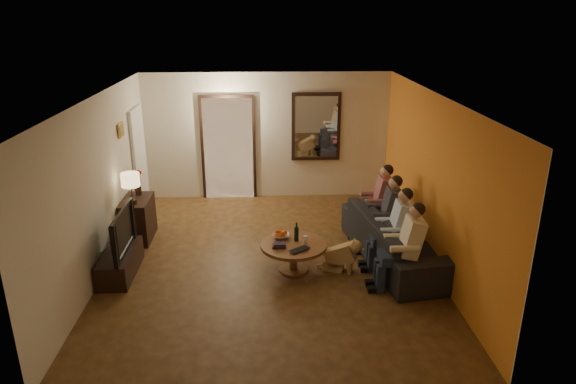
{
  "coord_description": "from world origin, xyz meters",
  "views": [
    {
      "loc": [
        -0.06,
        -7.29,
        3.78
      ],
      "look_at": [
        0.3,
        0.3,
        1.05
      ],
      "focal_mm": 32.0,
      "sensor_mm": 36.0,
      "label": 1
    }
  ],
  "objects_px": {
    "tv": "(116,232)",
    "person_c": "(387,217)",
    "sofa": "(396,238)",
    "table_lamp": "(131,188)",
    "laptop": "(302,251)",
    "coffee_table": "(293,257)",
    "bowl": "(281,236)",
    "person_a": "(406,250)",
    "dog": "(340,254)",
    "person_d": "(379,204)",
    "dresser": "(138,219)",
    "person_b": "(396,232)",
    "tv_stand": "(120,263)",
    "wine_bottle": "(296,231)"
  },
  "relations": [
    {
      "from": "dresser",
      "to": "table_lamp",
      "type": "bearing_deg",
      "value": -90.0
    },
    {
      "from": "table_lamp",
      "to": "tv",
      "type": "bearing_deg",
      "value": -90.0
    },
    {
      "from": "person_c",
      "to": "bowl",
      "type": "bearing_deg",
      "value": -167.42
    },
    {
      "from": "person_a",
      "to": "person_c",
      "type": "bearing_deg",
      "value": 90.0
    },
    {
      "from": "person_a",
      "to": "laptop",
      "type": "height_order",
      "value": "person_a"
    },
    {
      "from": "dog",
      "to": "wine_bottle",
      "type": "height_order",
      "value": "wine_bottle"
    },
    {
      "from": "tv",
      "to": "coffee_table",
      "type": "distance_m",
      "value": 2.65
    },
    {
      "from": "table_lamp",
      "to": "person_c",
      "type": "distance_m",
      "value": 4.19
    },
    {
      "from": "person_c",
      "to": "person_a",
      "type": "bearing_deg",
      "value": -90.0
    },
    {
      "from": "person_c",
      "to": "person_d",
      "type": "xyz_separation_m",
      "value": [
        0.0,
        0.6,
        0.0
      ]
    },
    {
      "from": "dresser",
      "to": "person_a",
      "type": "relative_size",
      "value": 0.68
    },
    {
      "from": "person_c",
      "to": "person_d",
      "type": "bearing_deg",
      "value": 90.0
    },
    {
      "from": "person_b",
      "to": "wine_bottle",
      "type": "xyz_separation_m",
      "value": [
        -1.49,
        0.1,
        0.01
      ]
    },
    {
      "from": "table_lamp",
      "to": "bowl",
      "type": "xyz_separation_m",
      "value": [
        2.42,
        -0.84,
        -0.52
      ]
    },
    {
      "from": "sofa",
      "to": "person_d",
      "type": "xyz_separation_m",
      "value": [
        -0.1,
        0.9,
        0.23
      ]
    },
    {
      "from": "laptop",
      "to": "dog",
      "type": "bearing_deg",
      "value": -14.85
    },
    {
      "from": "person_b",
      "to": "bowl",
      "type": "xyz_separation_m",
      "value": [
        -1.72,
        0.22,
        -0.12
      ]
    },
    {
      "from": "person_c",
      "to": "bowl",
      "type": "xyz_separation_m",
      "value": [
        -1.72,
        -0.38,
        -0.12
      ]
    },
    {
      "from": "bowl",
      "to": "person_c",
      "type": "bearing_deg",
      "value": 12.58
    },
    {
      "from": "sofa",
      "to": "table_lamp",
      "type": "bearing_deg",
      "value": 70.68
    },
    {
      "from": "coffee_table",
      "to": "person_a",
      "type": "bearing_deg",
      "value": -21.12
    },
    {
      "from": "bowl",
      "to": "dog",
      "type": "bearing_deg",
      "value": -16.49
    },
    {
      "from": "tv",
      "to": "wine_bottle",
      "type": "bearing_deg",
      "value": -88.12
    },
    {
      "from": "sofa",
      "to": "person_a",
      "type": "relative_size",
      "value": 2.12
    },
    {
      "from": "laptop",
      "to": "dresser",
      "type": "bearing_deg",
      "value": 113.64
    },
    {
      "from": "person_b",
      "to": "laptop",
      "type": "bearing_deg",
      "value": -168.84
    },
    {
      "from": "sofa",
      "to": "person_a",
      "type": "height_order",
      "value": "person_a"
    },
    {
      "from": "dresser",
      "to": "person_b",
      "type": "relative_size",
      "value": 0.68
    },
    {
      "from": "sofa",
      "to": "coffee_table",
      "type": "height_order",
      "value": "sofa"
    },
    {
      "from": "tv",
      "to": "person_c",
      "type": "relative_size",
      "value": 0.94
    },
    {
      "from": "coffee_table",
      "to": "sofa",
      "type": "bearing_deg",
      "value": 10.5
    },
    {
      "from": "person_b",
      "to": "person_c",
      "type": "relative_size",
      "value": 1.0
    },
    {
      "from": "bowl",
      "to": "tv",
      "type": "bearing_deg",
      "value": -175.12
    },
    {
      "from": "person_a",
      "to": "dog",
      "type": "relative_size",
      "value": 2.14
    },
    {
      "from": "tv_stand",
      "to": "person_b",
      "type": "distance_m",
      "value": 4.17
    },
    {
      "from": "person_c",
      "to": "sofa",
      "type": "bearing_deg",
      "value": -71.57
    },
    {
      "from": "dog",
      "to": "laptop",
      "type": "relative_size",
      "value": 1.7
    },
    {
      "from": "table_lamp",
      "to": "dog",
      "type": "height_order",
      "value": "table_lamp"
    },
    {
      "from": "table_lamp",
      "to": "coffee_table",
      "type": "relative_size",
      "value": 0.54
    },
    {
      "from": "person_c",
      "to": "tv_stand",
      "type": "bearing_deg",
      "value": -171.88
    },
    {
      "from": "table_lamp",
      "to": "laptop",
      "type": "xyz_separation_m",
      "value": [
        2.7,
        -1.34,
        -0.54
      ]
    },
    {
      "from": "tv_stand",
      "to": "person_b",
      "type": "height_order",
      "value": "person_b"
    },
    {
      "from": "tv",
      "to": "coffee_table",
      "type": "bearing_deg",
      "value": -90.29
    },
    {
      "from": "person_d",
      "to": "sofa",
      "type": "bearing_deg",
      "value": -83.66
    },
    {
      "from": "table_lamp",
      "to": "laptop",
      "type": "height_order",
      "value": "table_lamp"
    },
    {
      "from": "person_d",
      "to": "dog",
      "type": "height_order",
      "value": "person_d"
    },
    {
      "from": "bowl",
      "to": "sofa",
      "type": "bearing_deg",
      "value": 2.65
    },
    {
      "from": "coffee_table",
      "to": "laptop",
      "type": "distance_m",
      "value": 0.38
    },
    {
      "from": "sofa",
      "to": "dog",
      "type": "xyz_separation_m",
      "value": [
        -0.94,
        -0.35,
        -0.09
      ]
    },
    {
      "from": "sofa",
      "to": "bowl",
      "type": "bearing_deg",
      "value": 83.46
    }
  ]
}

